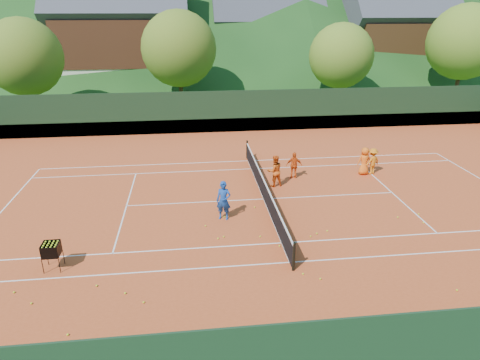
{
  "coord_description": "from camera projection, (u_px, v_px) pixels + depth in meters",
  "views": [
    {
      "loc": [
        -3.32,
        -18.24,
        8.5
      ],
      "look_at": [
        -1.14,
        0.0,
        1.05
      ],
      "focal_mm": 32.0,
      "sensor_mm": 36.0,
      "label": 1
    }
  ],
  "objects": [
    {
      "name": "tennis_ball_2",
      "position": [
        456.0,
        320.0,
        12.43
      ],
      "size": [
        0.07,
        0.07,
        0.07
      ],
      "primitive_type": "sphere",
      "color": "#BBDD24",
      "rests_on": "clay_court"
    },
    {
      "name": "student_d",
      "position": [
        372.0,
        161.0,
        23.16
      ],
      "size": [
        1.07,
        0.87,
        1.45
      ],
      "primitive_type": "imported",
      "rotation": [
        0.0,
        0.0,
        3.56
      ],
      "color": "orange",
      "rests_on": "clay_court"
    },
    {
      "name": "perimeter_fence",
      "position": [
        264.0,
        175.0,
        19.87
      ],
      "size": [
        40.4,
        24.24,
        3.0
      ],
      "color": "black",
      "rests_on": "clay_court"
    },
    {
      "name": "tree_d",
      "position": [
        465.0,
        42.0,
        39.09
      ],
      "size": [
        6.8,
        6.8,
        8.93
      ],
      "color": "#3E2518",
      "rests_on": "ground"
    },
    {
      "name": "chalet_right",
      "position": [
        394.0,
        38.0,
        48.17
      ],
      "size": [
        11.5,
        8.82,
        11.91
      ],
      "color": "beige",
      "rests_on": "ground"
    },
    {
      "name": "student_b",
      "position": [
        294.0,
        165.0,
        22.59
      ],
      "size": [
        0.89,
        0.5,
        1.43
      ],
      "primitive_type": "imported",
      "rotation": [
        0.0,
        0.0,
        2.95
      ],
      "color": "#DD4F13",
      "rests_on": "clay_court"
    },
    {
      "name": "tennis_net",
      "position": [
        264.0,
        189.0,
        20.15
      ],
      "size": [
        0.1,
        12.07,
        1.1
      ],
      "color": "black",
      "rests_on": "clay_court"
    },
    {
      "name": "tennis_ball_24",
      "position": [
        260.0,
        236.0,
        16.95
      ],
      "size": [
        0.07,
        0.07,
        0.07
      ],
      "primitive_type": "sphere",
      "color": "#BBDD24",
      "rests_on": "clay_court"
    },
    {
      "name": "tennis_ball_3",
      "position": [
        224.0,
        217.0,
        18.52
      ],
      "size": [
        0.07,
        0.07,
        0.07
      ],
      "primitive_type": "sphere",
      "color": "#BBDD24",
      "rests_on": "clay_court"
    },
    {
      "name": "tennis_ball_16",
      "position": [
        144.0,
        302.0,
        13.17
      ],
      "size": [
        0.07,
        0.07,
        0.07
      ],
      "primitive_type": "sphere",
      "color": "#BBDD24",
      "rests_on": "clay_court"
    },
    {
      "name": "tennis_ball_22",
      "position": [
        327.0,
        231.0,
        17.37
      ],
      "size": [
        0.07,
        0.07,
        0.07
      ],
      "primitive_type": "sphere",
      "color": "#BBDD24",
      "rests_on": "clay_court"
    },
    {
      "name": "ball_hopper",
      "position": [
        51.0,
        250.0,
        14.65
      ],
      "size": [
        0.57,
        0.57,
        1.0
      ],
      "color": "black",
      "rests_on": "clay_court"
    },
    {
      "name": "coach",
      "position": [
        224.0,
        201.0,
        18.13
      ],
      "size": [
        0.72,
        0.58,
        1.71
      ],
      "primitive_type": "imported",
      "rotation": [
        0.0,
        0.0,
        -0.3
      ],
      "color": "navy",
      "rests_on": "clay_court"
    },
    {
      "name": "tree_a",
      "position": [
        24.0,
        57.0,
        33.32
      ],
      "size": [
        6.0,
        6.0,
        7.88
      ],
      "color": "#3D2618",
      "rests_on": "ground"
    },
    {
      "name": "student_a",
      "position": [
        275.0,
        171.0,
        21.53
      ],
      "size": [
        0.91,
        0.77,
        1.63
      ],
      "primitive_type": "imported",
      "rotation": [
        0.0,
        0.0,
        3.35
      ],
      "color": "#DD5313",
      "rests_on": "clay_court"
    },
    {
      "name": "tennis_ball_4",
      "position": [
        303.0,
        274.0,
        14.58
      ],
      "size": [
        0.07,
        0.07,
        0.07
      ],
      "primitive_type": "sphere",
      "color": "#BBDD24",
      "rests_on": "clay_court"
    },
    {
      "name": "tennis_ball_17",
      "position": [
        317.0,
        234.0,
        17.17
      ],
      "size": [
        0.07,
        0.07,
        0.07
      ],
      "primitive_type": "sphere",
      "color": "#BBDD24",
      "rests_on": "clay_court"
    },
    {
      "name": "tennis_ball_6",
      "position": [
        311.0,
        236.0,
        16.96
      ],
      "size": [
        0.07,
        0.07,
        0.07
      ],
      "primitive_type": "sphere",
      "color": "#BBDD24",
      "rests_on": "clay_court"
    },
    {
      "name": "student_c",
      "position": [
        364.0,
        161.0,
        23.07
      ],
      "size": [
        0.79,
        0.56,
        1.52
      ],
      "primitive_type": "imported",
      "rotation": [
        0.0,
        0.0,
        3.24
      ],
      "color": "orange",
      "rests_on": "clay_court"
    },
    {
      "name": "chalet_left",
      "position": [
        122.0,
        36.0,
        44.73
      ],
      "size": [
        13.8,
        9.93,
        12.92
      ],
      "color": "beige",
      "rests_on": "ground"
    },
    {
      "name": "tennis_ball_12",
      "position": [
        218.0,
        238.0,
        16.81
      ],
      "size": [
        0.07,
        0.07,
        0.07
      ],
      "primitive_type": "sphere",
      "color": "#BBDD24",
      "rests_on": "clay_court"
    },
    {
      "name": "tennis_ball_14",
      "position": [
        280.0,
        246.0,
        16.28
      ],
      "size": [
        0.07,
        0.07,
        0.07
      ],
      "primitive_type": "sphere",
      "color": "#BBDD24",
      "rests_on": "clay_court"
    },
    {
      "name": "chalet_mid",
      "position": [
        266.0,
        39.0,
        50.41
      ],
      "size": [
        12.65,
        8.82,
        11.45
      ],
      "color": "beige",
      "rests_on": "ground"
    },
    {
      "name": "tennis_ball_10",
      "position": [
        456.0,
        310.0,
        12.83
      ],
      "size": [
        0.07,
        0.07,
        0.07
      ],
      "primitive_type": "sphere",
      "color": "#BBDD24",
      "rests_on": "clay_court"
    },
    {
      "name": "tennis_ball_19",
      "position": [
        216.0,
        338.0,
        11.74
      ],
      "size": [
        0.07,
        0.07,
        0.07
      ],
      "primitive_type": "sphere",
      "color": "#BBDD24",
      "rests_on": "clay_court"
    },
    {
      "name": "tennis_ball_23",
      "position": [
        320.0,
        279.0,
        14.31
      ],
      "size": [
        0.07,
        0.07,
        0.07
      ],
      "primitive_type": "sphere",
      "color": "#BBDD24",
      "rests_on": "clay_court"
    },
    {
      "name": "tennis_ball_1",
      "position": [
        419.0,
        214.0,
        18.78
      ],
      "size": [
        0.07,
        0.07,
        0.07
      ],
      "primitive_type": "sphere",
      "color": "#BBDD24",
      "rests_on": "clay_court"
    },
    {
      "name": "tennis_ball_9",
      "position": [
        224.0,
        237.0,
        16.93
      ],
      "size": [
        0.07,
        0.07,
        0.07
      ],
      "primitive_type": "sphere",
      "color": "#BBDD24",
      "rests_on": "clay_court"
    },
    {
      "name": "clay_court",
      "position": [
        264.0,
        199.0,
        20.34
      ],
      "size": [
        40.0,
        24.0,
        0.02
      ],
      "primitive_type": "cube",
      "color": "#B6441D",
      "rests_on": "ground"
    },
    {
      "name": "tennis_ball_18",
      "position": [
        423.0,
        222.0,
        18.05
      ],
      "size": [
        0.07,
        0.07,
        0.07
      ],
      "primitive_type": "sphere",
      "color": "#BBDD24",
      "rests_on": "clay_court"
    },
    {
      "name": "ground",
      "position": [
        264.0,
        199.0,
        20.34
      ],
      "size": [
        400.0,
        400.0,
        0.0
      ],
      "primitive_type": "plane",
      "color": "#264B17",
      "rests_on": "ground"
    },
    {
      "name": "tennis_ball_8",
      "position": [
        14.0,
        292.0,
        13.63
      ],
      "size": [
        0.07,
        0.07,
        0.07
      ],
      "primitive_type": "sphere",
      "color": "#BBDD24",
      "rests_on": "clay_court"
    },
    {
      "name": "tennis_ball_20",
      "position": [
        398.0,
        217.0,
        18.5
      ],
      "size": [
        0.07,
        0.07,
        0.07
      ],
      "primitive_type": "sphere",
      "color": "#BBDD24",
      "rests_on": "clay_court"
    },
    {
      "name": "tennis_ball_11",
      "position": [
        255.0,
        207.0,
        19.42
      ],
      "size": [
        0.07,
        0.07,
        0.07
      ],
      "primitive_type": "sphere",
      "color": "#BBDD24",
      "rests_on": "clay_court"
    },
    {
      "name": "tree_b",
      "position": [
        179.0,
        49.0,
        36.36
      ],
      "size": [
        6.4,
        6.4,
        8.4
      ],
      "color": "#3D2618",
      "rests_on": "ground"
    },
    {
      "name": "tennis_ball_13",
      "position": [
        457.0,
        290.0,
        13.74
      ],
      "size": [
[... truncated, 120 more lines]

